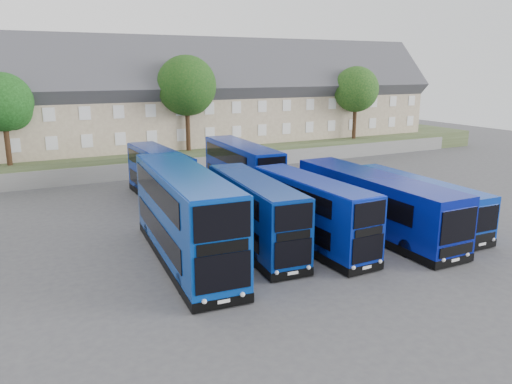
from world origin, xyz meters
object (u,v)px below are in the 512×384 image
object	(u,v)px
dd_front_left	(185,218)
tree_east	(356,91)
coach_east_a	(373,204)
tree_far	(360,85)
tree_west	(5,104)
tree_mid	(188,88)
dd_front_mid	(255,215)

from	to	relation	value
dd_front_left	tree_east	bearing A→B (deg)	42.67
dd_front_left	coach_east_a	xyz separation A→B (m)	(11.99, -0.61, -0.61)
tree_far	tree_east	bearing A→B (deg)	-130.60
tree_west	tree_east	distance (m)	36.00
dd_front_left	coach_east_a	world-z (taller)	dd_front_left
tree_mid	tree_far	size ratio (longest dim) A/B	1.06
coach_east_a	tree_east	size ratio (longest dim) A/B	1.61
dd_front_mid	tree_far	bearing A→B (deg)	49.17
dd_front_left	tree_far	bearing A→B (deg)	44.92
tree_mid	tree_far	xyz separation A→B (m)	(26.00, 6.50, -0.34)
dd_front_mid	tree_west	world-z (taller)	tree_west
coach_east_a	tree_east	bearing A→B (deg)	54.80
tree_east	tree_far	xyz separation A→B (m)	(6.00, 7.00, 0.34)
coach_east_a	tree_west	size ratio (longest dim) A/B	1.72
dd_front_left	coach_east_a	distance (m)	12.03
dd_front_left	coach_east_a	bearing A→B (deg)	1.48
dd_front_left	tree_far	size ratio (longest dim) A/B	1.42
tree_east	tree_far	bearing A→B (deg)	49.40
coach_east_a	tree_far	xyz separation A→B (m)	(22.49, 30.08, 5.97)
tree_mid	tree_east	bearing A→B (deg)	-1.43
tree_mid	dd_front_left	bearing A→B (deg)	-110.28
tree_mid	tree_east	size ratio (longest dim) A/B	1.12
tree_west	tree_east	size ratio (longest dim) A/B	0.94
dd_front_mid	coach_east_a	world-z (taller)	dd_front_mid
tree_mid	tree_east	distance (m)	20.02
dd_front_left	tree_west	bearing A→B (deg)	112.89
dd_front_mid	coach_east_a	xyz separation A→B (m)	(7.87, -0.75, -0.18)
dd_front_mid	coach_east_a	bearing A→B (deg)	-0.26
dd_front_left	tree_east	world-z (taller)	tree_east
tree_west	dd_front_left	bearing A→B (deg)	-71.51
dd_front_mid	tree_west	bearing A→B (deg)	122.68
tree_mid	tree_far	world-z (taller)	tree_mid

